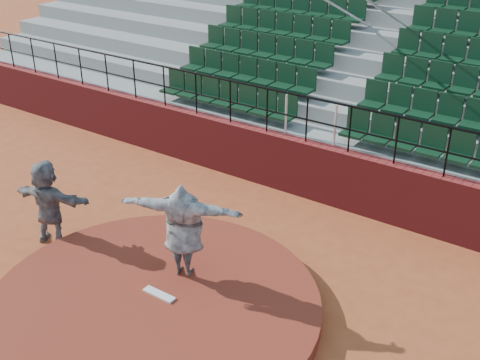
% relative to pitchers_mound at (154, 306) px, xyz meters
% --- Properties ---
extents(ground, '(90.00, 90.00, 0.00)m').
position_rel_pitchers_mound_xyz_m(ground, '(0.00, 0.00, -0.12)').
color(ground, '#B04D27').
rests_on(ground, ground).
extents(pitchers_mound, '(5.50, 5.50, 0.25)m').
position_rel_pitchers_mound_xyz_m(pitchers_mound, '(0.00, 0.00, 0.00)').
color(pitchers_mound, maroon).
rests_on(pitchers_mound, ground).
extents(pitching_rubber, '(0.60, 0.15, 0.03)m').
position_rel_pitchers_mound_xyz_m(pitching_rubber, '(0.00, 0.15, 0.14)').
color(pitching_rubber, white).
rests_on(pitching_rubber, pitchers_mound).
extents(boundary_wall, '(24.00, 0.30, 1.30)m').
position_rel_pitchers_mound_xyz_m(boundary_wall, '(0.00, 5.00, 0.53)').
color(boundary_wall, maroon).
rests_on(boundary_wall, ground).
extents(wall_railing, '(24.04, 0.05, 1.03)m').
position_rel_pitchers_mound_xyz_m(wall_railing, '(0.00, 5.00, 1.90)').
color(wall_railing, black).
rests_on(wall_railing, boundary_wall).
extents(seating_deck, '(24.00, 5.97, 4.63)m').
position_rel_pitchers_mound_xyz_m(seating_deck, '(0.00, 8.64, 1.33)').
color(seating_deck, gray).
rests_on(seating_deck, ground).
extents(pitcher, '(2.18, 1.27, 1.72)m').
position_rel_pitchers_mound_xyz_m(pitcher, '(-0.06, 0.91, 0.98)').
color(pitcher, black).
rests_on(pitcher, pitchers_mound).
extents(fielder, '(1.68, 0.89, 1.73)m').
position_rel_pitchers_mound_xyz_m(fielder, '(-3.08, 0.51, 0.74)').
color(fielder, black).
rests_on(fielder, ground).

